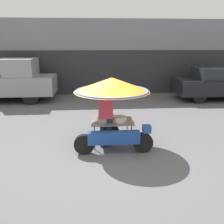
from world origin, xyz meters
TOP-DOWN VIEW (x-y plane):
  - ground_plane at (0.00, 0.00)m, footprint 36.00×36.00m
  - shopfront_building at (0.00, 8.74)m, footprint 28.00×2.06m
  - vendor_motorcycle_cart at (0.23, 0.47)m, footprint 2.09×2.09m
  - vendor_person at (0.04, 0.28)m, footprint 0.38×0.23m
  - parked_car at (6.17, 5.89)m, footprint 4.70×1.82m
  - pickup_truck at (-4.60, 6.27)m, footprint 5.15×1.82m

SIDE VIEW (x-z plane):
  - ground_plane at x=0.00m, z-range 0.00..0.00m
  - parked_car at x=6.17m, z-range 0.01..1.63m
  - vendor_person at x=0.04m, z-range 0.11..1.80m
  - pickup_truck at x=-4.60m, z-range -0.05..2.02m
  - vendor_motorcycle_cart at x=0.23m, z-range 0.57..2.47m
  - shopfront_building at x=0.00m, z-range -0.01..4.03m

